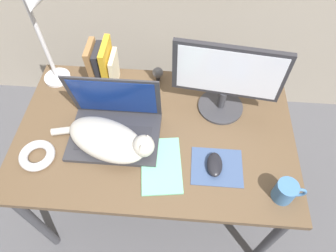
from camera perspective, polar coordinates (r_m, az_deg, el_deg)
The scene contains 12 objects.
desk at distance 1.40m, azimuth -2.39°, elevation -2.67°, with size 1.24×0.77×0.71m.
laptop at distance 1.32m, azimuth -10.12°, elevation 0.24°, with size 0.39×0.28×0.28m.
cat at distance 1.27m, azimuth -11.08°, elevation -2.60°, with size 0.47×0.30×0.13m.
external_monitor at distance 1.31m, azimuth 11.10°, elevation 8.83°, with size 0.47×0.21×0.36m.
mousepad at distance 1.26m, azimuth 9.28°, elevation -7.67°, with size 0.21×0.18×0.00m.
computer_mouse at distance 1.25m, azimuth 8.86°, elevation -7.25°, with size 0.06×0.11×0.03m.
book_row at distance 1.49m, azimuth -12.21°, elevation 11.00°, with size 0.12×0.16×0.24m.
desk_lamp at distance 1.40m, azimuth -23.49°, elevation 17.82°, with size 0.17×0.17×0.53m.
cable_coil at distance 1.37m, azimuth -23.67°, elevation -5.15°, with size 0.15×0.15×0.04m.
notepad at distance 1.25m, azimuth -1.29°, elevation -7.48°, with size 0.20×0.28×0.01m.
webcam at distance 1.51m, azimuth -1.96°, elevation 10.07°, with size 0.05×0.05×0.08m.
mug at distance 1.23m, azimuth 21.52°, elevation -11.52°, with size 0.12×0.08×0.09m.
Camera 1 is at (0.12, -0.37, 1.82)m, focal length 32.00 mm.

